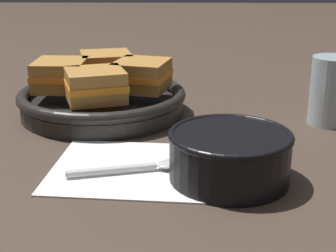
{
  "coord_description": "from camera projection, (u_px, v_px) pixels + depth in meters",
  "views": [
    {
      "loc": [
        -0.01,
        -0.6,
        0.26
      ],
      "look_at": [
        -0.02,
        0.05,
        0.03
      ],
      "focal_mm": 55.0,
      "sensor_mm": 36.0,
      "label": 1
    }
  ],
  "objects": [
    {
      "name": "ground_plane",
      "position": [
        182.0,
        163.0,
        0.65
      ],
      "size": [
        4.0,
        4.0,
        0.0
      ],
      "primitive_type": "plane",
      "color": "#47382D"
    },
    {
      "name": "napkin",
      "position": [
        135.0,
        167.0,
        0.63
      ],
      "size": [
        0.21,
        0.19,
        0.0
      ],
      "color": "white",
      "rests_on": "ground_plane"
    },
    {
      "name": "soup_bowl",
      "position": [
        230.0,
        153.0,
        0.59
      ],
      "size": [
        0.14,
        0.14,
        0.06
      ],
      "color": "black",
      "rests_on": "ground_plane"
    },
    {
      "name": "spoon",
      "position": [
        159.0,
        165.0,
        0.62
      ],
      "size": [
        0.16,
        0.06,
        0.01
      ],
      "rotation": [
        0.0,
        0.0,
        0.24
      ],
      "color": "silver",
      "rests_on": "napkin"
    },
    {
      "name": "skillet",
      "position": [
        102.0,
        101.0,
        0.83
      ],
      "size": [
        0.29,
        0.34,
        0.04
      ],
      "color": "black",
      "rests_on": "ground_plane"
    },
    {
      "name": "sandwich_near_left",
      "position": [
        61.0,
        75.0,
        0.81
      ],
      "size": [
        0.08,
        0.09,
        0.05
      ],
      "rotation": [
        0.0,
        0.0,
        4.69
      ],
      "color": "#B27A38",
      "rests_on": "skillet"
    },
    {
      "name": "sandwich_near_right",
      "position": [
        95.0,
        85.0,
        0.75
      ],
      "size": [
        0.11,
        0.1,
        0.05
      ],
      "rotation": [
        0.0,
        0.0,
        6.59
      ],
      "color": "#B27A38",
      "rests_on": "skillet"
    },
    {
      "name": "sandwich_far_left",
      "position": [
        142.0,
        75.0,
        0.81
      ],
      "size": [
        0.1,
        0.1,
        0.05
      ],
      "rotation": [
        0.0,
        0.0,
        7.6
      ],
      "color": "#B27A38",
      "rests_on": "skillet"
    },
    {
      "name": "sandwich_far_right",
      "position": [
        106.0,
        66.0,
        0.87
      ],
      "size": [
        0.1,
        0.1,
        0.05
      ],
      "rotation": [
        0.0,
        0.0,
        9.66
      ],
      "color": "#B27A38",
      "rests_on": "skillet"
    },
    {
      "name": "drinking_glass",
      "position": [
        331.0,
        91.0,
        0.77
      ],
      "size": [
        0.06,
        0.06,
        0.1
      ],
      "color": "silver",
      "rests_on": "ground_plane"
    }
  ]
}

